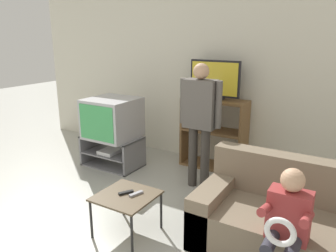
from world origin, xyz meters
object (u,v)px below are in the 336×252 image
object	(u,v)px
tv_stand	(112,151)
person_standing_adult	(200,115)
media_shelf	(214,133)
snack_table	(126,199)
remote_control_white	(136,194)
couch	(314,230)
person_seated_child	(286,223)
television_flat	(215,81)
remote_control_black	(126,193)
television_main	(112,118)

from	to	relation	value
tv_stand	person_standing_adult	size ratio (longest dim) A/B	0.54
media_shelf	snack_table	distance (m)	1.94
snack_table	remote_control_white	bearing A→B (deg)	32.33
snack_table	couch	size ratio (longest dim) A/B	0.26
media_shelf	person_seated_child	bearing A→B (deg)	-54.20
television_flat	snack_table	xyz separation A→B (m)	(-0.03, -1.93, -0.88)
snack_table	remote_control_black	world-z (taller)	remote_control_black
snack_table	person_standing_adult	bearing A→B (deg)	83.43
remote_control_white	media_shelf	bearing A→B (deg)	108.64
media_shelf	person_standing_adult	bearing A→B (deg)	-81.35
snack_table	remote_control_white	size ratio (longest dim) A/B	3.59
person_seated_child	snack_table	bearing A→B (deg)	-179.00
snack_table	media_shelf	bearing A→B (deg)	88.81
snack_table	person_seated_child	distance (m)	1.43
television_main	snack_table	size ratio (longest dim) A/B	1.27
person_seated_child	remote_control_white	bearing A→B (deg)	178.95
television_flat	person_standing_adult	world-z (taller)	person_standing_adult
media_shelf	remote_control_white	bearing A→B (deg)	-88.86
media_shelf	snack_table	bearing A→B (deg)	-91.19
media_shelf	person_standing_adult	distance (m)	0.81
tv_stand	person_seated_child	world-z (taller)	person_seated_child
television_flat	media_shelf	bearing A→B (deg)	17.05
television_flat	person_seated_child	bearing A→B (deg)	-53.87
media_shelf	person_seated_child	size ratio (longest dim) A/B	1.06
remote_control_white	person_seated_child	world-z (taller)	person_seated_child
media_shelf	couch	world-z (taller)	media_shelf
snack_table	person_seated_child	bearing A→B (deg)	1.00
person_standing_adult	media_shelf	bearing A→B (deg)	98.65
remote_control_black	couch	world-z (taller)	couch
couch	person_seated_child	bearing A→B (deg)	-106.94
tv_stand	television_flat	world-z (taller)	television_flat
television_main	couch	size ratio (longest dim) A/B	0.34
television_flat	couch	size ratio (longest dim) A/B	0.36
tv_stand	television_main	xyz separation A→B (m)	(0.03, 0.00, 0.50)
remote_control_white	person_standing_adult	distance (m)	1.31
tv_stand	snack_table	world-z (taller)	tv_stand
television_main	remote_control_black	world-z (taller)	television_main
remote_control_white	person_standing_adult	world-z (taller)	person_standing_adult
person_seated_child	couch	bearing A→B (deg)	73.06
tv_stand	remote_control_white	xyz separation A→B (m)	(1.30, -1.18, 0.19)
television_main	couch	bearing A→B (deg)	-14.77
television_flat	remote_control_black	xyz separation A→B (m)	(-0.05, -1.91, -0.83)
snack_table	tv_stand	bearing A→B (deg)	134.77
television_flat	person_seated_child	distance (m)	2.46
remote_control_white	television_flat	bearing A→B (deg)	109.05
remote_control_black	couch	xyz separation A→B (m)	(1.58, 0.49, -0.14)
tv_stand	couch	size ratio (longest dim) A/B	0.42
remote_control_black	person_standing_adult	size ratio (longest dim) A/B	0.09
television_main	person_seated_child	xyz separation A→B (m)	(2.61, -1.21, -0.17)
television_main	media_shelf	world-z (taller)	television_main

